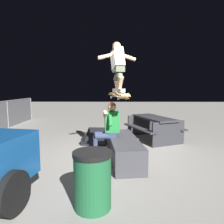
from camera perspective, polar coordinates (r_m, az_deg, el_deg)
ground_plane at (r=5.14m, az=1.03°, el=-12.35°), size 40.00×40.00×0.00m
ledge_box_main at (r=4.81m, az=3.33°, el=-10.41°), size 2.04×0.84×0.52m
person_sitting_on_ledge at (r=4.80m, az=-1.30°, el=-4.29°), size 0.60×0.77×1.36m
skateboard at (r=4.54m, az=1.82°, el=4.67°), size 1.03×0.49×0.13m
skater_airborne at (r=4.62m, az=1.64°, el=13.25°), size 0.64×0.87×1.12m
kicker_ramp at (r=6.58m, az=-4.38°, el=-7.47°), size 1.33×0.82×0.41m
picnic_table_back at (r=6.74m, az=11.69°, el=-3.48°), size 2.08×1.89×0.75m
trash_bin at (r=2.99m, az=-5.52°, el=-18.47°), size 0.55×0.55×0.81m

